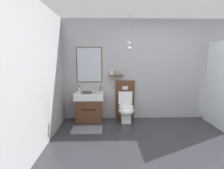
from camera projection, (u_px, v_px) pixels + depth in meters
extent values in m
cube|color=#2D2D33|center=(182.00, 163.00, 2.73)|extent=(6.03, 5.29, 0.10)
cube|color=#A8A8AA|center=(153.00, 70.00, 4.49)|extent=(4.83, 0.12, 2.53)
cube|color=#4C301E|center=(89.00, 65.00, 4.36)|extent=(0.64, 0.02, 0.88)
cube|color=silver|center=(89.00, 65.00, 4.35)|extent=(0.60, 0.01, 0.84)
cube|color=#56331E|center=(116.00, 75.00, 4.35)|extent=(0.36, 0.14, 0.02)
cylinder|color=white|center=(112.00, 73.00, 4.35)|extent=(0.07, 0.07, 0.10)
cylinder|color=gray|center=(115.00, 73.00, 4.33)|extent=(0.05, 0.05, 0.11)
cylinder|color=gray|center=(118.00, 73.00, 4.33)|extent=(0.05, 0.05, 0.09)
cylinder|color=gray|center=(129.00, 30.00, 3.81)|extent=(0.01, 0.01, 0.69)
sphere|color=silver|center=(129.00, 48.00, 3.87)|extent=(0.09, 0.09, 0.09)
cylinder|color=gray|center=(129.00, 28.00, 3.85)|extent=(0.01, 0.01, 0.57)
sphere|color=silver|center=(129.00, 43.00, 3.90)|extent=(0.09, 0.09, 0.09)
cube|color=#A8A8AA|center=(25.00, 81.00, 2.47)|extent=(0.12, 4.09, 2.53)
cube|color=slate|center=(87.00, 130.00, 3.84)|extent=(0.68, 0.44, 0.01)
cube|color=#56331E|center=(89.00, 110.00, 4.37)|extent=(0.64, 0.42, 0.56)
cube|color=black|center=(88.00, 110.00, 4.14)|extent=(0.35, 0.01, 0.02)
cube|color=white|center=(89.00, 96.00, 4.31)|extent=(0.70, 0.44, 0.17)
cube|color=silver|center=(89.00, 93.00, 4.27)|extent=(0.44, 0.24, 0.03)
cylinder|color=silver|center=(90.00, 89.00, 4.46)|extent=(0.03, 0.03, 0.11)
cylinder|color=silver|center=(90.00, 87.00, 4.39)|extent=(0.02, 0.11, 0.02)
cube|color=#56331E|center=(125.00, 100.00, 4.52)|extent=(0.48, 0.10, 1.00)
cube|color=silver|center=(125.00, 88.00, 4.41)|extent=(0.15, 0.01, 0.09)
cube|color=white|center=(126.00, 115.00, 4.31)|extent=(0.22, 0.30, 0.34)
ellipsoid|color=white|center=(126.00, 110.00, 4.21)|extent=(0.37, 0.46, 0.24)
torus|color=white|center=(126.00, 106.00, 4.19)|extent=(0.35, 0.35, 0.04)
cube|color=white|center=(125.00, 98.00, 4.38)|extent=(0.35, 0.03, 0.33)
cylinder|color=silver|center=(79.00, 89.00, 4.42)|extent=(0.07, 0.07, 0.09)
cylinder|color=purple|center=(79.00, 87.00, 4.41)|extent=(0.02, 0.03, 0.16)
cube|color=white|center=(79.00, 84.00, 4.41)|extent=(0.01, 0.02, 0.03)
cylinder|color=#DB3847|center=(78.00, 87.00, 4.42)|extent=(0.02, 0.03, 0.17)
cube|color=white|center=(78.00, 84.00, 4.41)|extent=(0.01, 0.02, 0.03)
cylinder|color=gray|center=(101.00, 88.00, 4.44)|extent=(0.06, 0.06, 0.15)
cylinder|color=silver|center=(101.00, 85.00, 4.43)|extent=(0.02, 0.02, 0.04)
cube|color=#47474C|center=(87.00, 92.00, 4.17)|extent=(0.22, 0.16, 0.04)
cube|color=silver|center=(217.00, 84.00, 3.95)|extent=(0.02, 0.89, 1.90)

